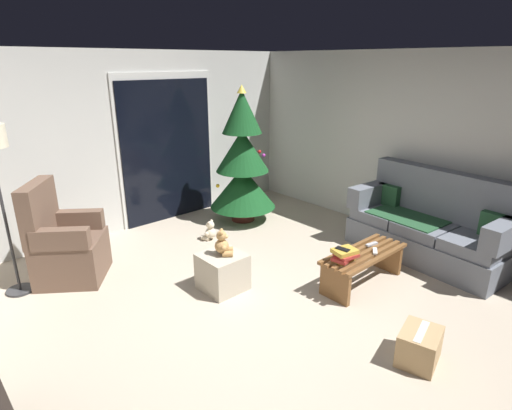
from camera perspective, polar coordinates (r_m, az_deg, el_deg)
name	(u,v)px	position (r m, az deg, el deg)	size (l,w,h in m)	color
ground_plane	(273,312)	(4.23, 2.40, -14.56)	(7.00, 7.00, 0.00)	#B2A38E
wall_back	(123,143)	(6.18, -17.87, 8.07)	(5.72, 0.12, 2.50)	beige
wall_right	(429,148)	(5.99, 22.73, 7.18)	(0.12, 6.00, 2.50)	beige
patio_door_frame	(168,148)	(6.44, -12.07, 7.63)	(1.60, 0.02, 2.20)	silver
patio_door_glass	(168,152)	(6.43, -11.95, 7.17)	(1.50, 0.02, 2.10)	black
couch	(430,227)	(5.58, 22.81, -2.79)	(0.93, 1.99, 1.08)	slate
coffee_table	(363,263)	(4.73, 14.54, -7.68)	(1.10, 0.40, 0.39)	brown
remote_white	(375,251)	(4.70, 16.06, -6.12)	(0.04, 0.16, 0.02)	silver
remote_silver	(372,244)	(4.86, 15.64, -5.21)	(0.04, 0.16, 0.02)	#ADADB2
remote_black	(352,251)	(4.63, 13.03, -6.23)	(0.04, 0.16, 0.02)	black
book_stack	(345,255)	(4.39, 12.08, -6.76)	(0.28, 0.24, 0.14)	#B79333
cell_phone	(343,249)	(4.35, 11.82, -5.94)	(0.07, 0.14, 0.01)	black
christmas_tree	(242,163)	(6.22, -1.88, 5.76)	(1.00, 1.00, 2.04)	#4C1E19
armchair	(65,245)	(5.11, -24.76, -5.07)	(0.96, 0.96, 1.13)	brown
ottoman	(223,272)	(4.53, -4.63, -9.11)	(0.44, 0.44, 0.40)	#B2A893
teddy_bear_honey	(223,244)	(4.39, -4.60, -5.40)	(0.22, 0.21, 0.29)	tan
teddy_bear_cream_by_tree	(210,231)	(5.76, -6.36, -3.63)	(0.21, 0.21, 0.29)	beige
cardboard_box_taped_mid_floor	(419,346)	(3.82, 21.54, -17.63)	(0.43, 0.38, 0.29)	tan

